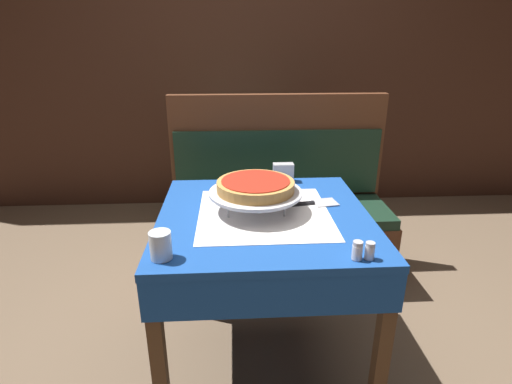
{
  "coord_description": "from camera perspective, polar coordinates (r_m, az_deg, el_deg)",
  "views": [
    {
      "loc": [
        -0.12,
        -1.48,
        1.44
      ],
      "look_at": [
        -0.03,
        0.0,
        0.86
      ],
      "focal_mm": 28.0,
      "sensor_mm": 36.0,
      "label": 1
    }
  ],
  "objects": [
    {
      "name": "pizza_pan_stand",
      "position": [
        1.62,
        -0.06,
        -0.18
      ],
      "size": [
        0.38,
        0.38,
        0.09
      ],
      "color": "#ADADB2",
      "rests_on": "dining_table_front"
    },
    {
      "name": "pepper_shaker",
      "position": [
        1.35,
        15.94,
        -8.06
      ],
      "size": [
        0.03,
        0.03,
        0.06
      ],
      "color": "silver",
      "rests_on": "dining_table_front"
    },
    {
      "name": "deep_dish_pizza",
      "position": [
        1.61,
        -0.06,
        0.92
      ],
      "size": [
        0.31,
        0.31,
        0.05
      ],
      "color": "#C68E47",
      "rests_on": "pizza_pan_stand"
    },
    {
      "name": "pizza_server",
      "position": [
        1.72,
        7.44,
        -1.65
      ],
      "size": [
        0.28,
        0.1,
        0.01
      ],
      "color": "#BCBCC1",
      "rests_on": "dining_table_front"
    },
    {
      "name": "ground_plane",
      "position": [
        2.07,
        1.0,
        -22.91
      ],
      "size": [
        14.0,
        14.0,
        0.0
      ],
      "primitive_type": "plane",
      "color": "brown"
    },
    {
      "name": "salt_shaker",
      "position": [
        1.33,
        14.27,
        -8.09
      ],
      "size": [
        0.03,
        0.03,
        0.06
      ],
      "color": "silver",
      "rests_on": "dining_table_front"
    },
    {
      "name": "booth_bench",
      "position": [
        2.51,
        3.32,
        -4.97
      ],
      "size": [
        1.33,
        0.49,
        1.12
      ],
      "color": "brown",
      "rests_on": "ground_plane"
    },
    {
      "name": "napkin_holder",
      "position": [
        1.98,
        3.91,
        2.81
      ],
      "size": [
        0.1,
        0.05,
        0.09
      ],
      "color": "#B2B2B7",
      "rests_on": "dining_table_front"
    },
    {
      "name": "dining_table_rear",
      "position": [
        3.09,
        -1.61,
        6.58
      ],
      "size": [
        0.63,
        0.63,
        0.77
      ],
      "color": "#1E6B33",
      "rests_on": "ground_plane"
    },
    {
      "name": "back_wall_panel",
      "position": [
        3.5,
        -1.46,
        17.32
      ],
      "size": [
        6.0,
        0.04,
        2.4
      ],
      "primitive_type": "cube",
      "color": "#3D2319",
      "rests_on": "ground_plane"
    },
    {
      "name": "water_glass_near",
      "position": [
        1.33,
        -13.47,
        -7.41
      ],
      "size": [
        0.07,
        0.07,
        0.09
      ],
      "color": "silver",
      "rests_on": "dining_table_front"
    },
    {
      "name": "condiment_caddy",
      "position": [
        3.03,
        -0.22,
        9.53
      ],
      "size": [
        0.13,
        0.13,
        0.18
      ],
      "color": "black",
      "rests_on": "dining_table_rear"
    },
    {
      "name": "dining_table_front",
      "position": [
        1.67,
        1.14,
        -6.39
      ],
      "size": [
        0.85,
        0.85,
        0.77
      ],
      "color": "#194799",
      "rests_on": "ground_plane"
    }
  ]
}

